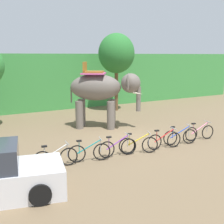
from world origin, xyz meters
TOP-DOWN VIEW (x-y plane):
  - ground_plane at (0.00, 0.00)m, footprint 80.00×80.00m
  - foliage_hedge at (0.00, 12.46)m, footprint 36.00×6.00m
  - tree_right at (3.34, 7.22)m, footprint 2.68×2.68m
  - elephant at (-0.10, 3.01)m, footprint 3.99×3.32m
  - bike_white at (-4.45, -1.62)m, footprint 1.71×0.52m
  - bike_teal at (-3.08, -1.67)m, footprint 1.66×0.62m
  - bike_purple at (-1.80, -1.72)m, footprint 1.70×0.52m
  - bike_yellow at (-0.84, -1.82)m, footprint 1.60×0.77m
  - bike_red at (0.55, -1.86)m, footprint 1.70×0.52m
  - bike_blue at (1.58, -1.74)m, footprint 1.67×0.61m
  - bike_pink at (2.93, -1.67)m, footprint 1.70×0.52m

SIDE VIEW (x-z plane):
  - ground_plane at x=0.00m, z-range 0.00..0.00m
  - bike_white at x=-4.45m, z-range -0.07..0.85m
  - bike_teal at x=-3.08m, z-range -0.07..0.85m
  - bike_purple at x=-1.80m, z-range -0.07..0.85m
  - bike_yellow at x=-0.84m, z-range -0.07..0.85m
  - bike_red at x=0.55m, z-range -0.07..0.85m
  - bike_blue at x=1.58m, z-range -0.07..0.85m
  - bike_pink at x=2.93m, z-range -0.07..0.85m
  - foliage_hedge at x=0.00m, z-range 0.00..4.26m
  - elephant at x=-0.10m, z-range 0.31..4.09m
  - tree_right at x=3.34m, z-range 1.38..7.13m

